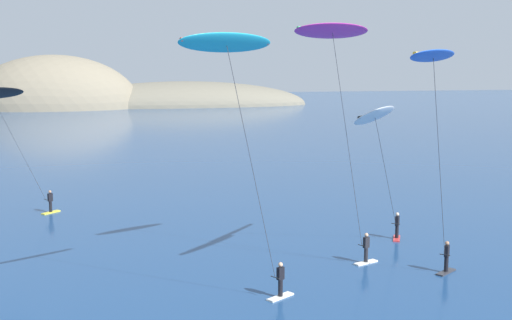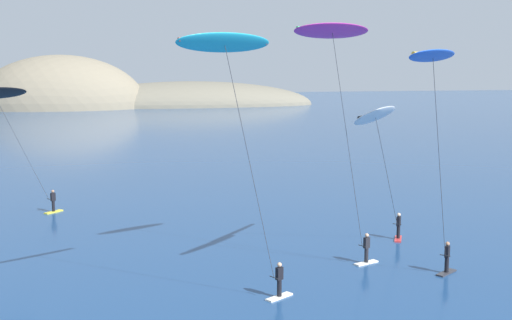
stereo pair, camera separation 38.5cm
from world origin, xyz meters
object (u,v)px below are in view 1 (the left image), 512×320
at_px(kitesurfer_blue, 435,76).
at_px(kitesurfer_magenta, 335,49).
at_px(kitesurfer_white, 377,124).
at_px(kitesurfer_cyan, 232,68).

distance_m(kitesurfer_blue, kitesurfer_magenta, 5.26).
xyz_separation_m(kitesurfer_blue, kitesurfer_magenta, (-3.34, 3.85, 1.32)).
bearing_deg(kitesurfer_blue, kitesurfer_white, 91.04).
relative_size(kitesurfer_white, kitesurfer_cyan, 0.72).
relative_size(kitesurfer_white, kitesurfer_magenta, 0.67).
distance_m(kitesurfer_cyan, kitesurfer_blue, 9.71).
distance_m(kitesurfer_cyan, kitesurfer_magenta, 7.65).
distance_m(kitesurfer_white, kitesurfer_magenta, 5.38).
bearing_deg(kitesurfer_magenta, kitesurfer_cyan, -147.06).
distance_m(kitesurfer_white, kitesurfer_cyan, 11.60).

